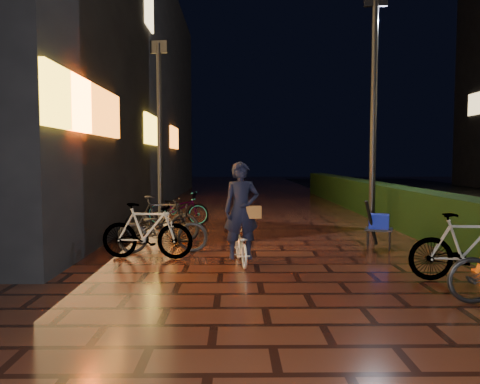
{
  "coord_description": "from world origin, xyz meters",
  "views": [
    {
      "loc": [
        -0.9,
        -5.79,
        1.7
      ],
      "look_at": [
        -0.8,
        2.74,
        1.1
      ],
      "focal_mm": 35.0,
      "sensor_mm": 36.0,
      "label": 1
    }
  ],
  "objects": [
    {
      "name": "ground",
      "position": [
        0.0,
        0.0,
        0.0
      ],
      "size": [
        80.0,
        80.0,
        0.0
      ],
      "primitive_type": "plane",
      "color": "#381911",
      "rests_on": "ground"
    },
    {
      "name": "hedge",
      "position": [
        3.3,
        8.0,
        0.5
      ],
      "size": [
        0.7,
        20.0,
        1.0
      ],
      "primitive_type": "cube",
      "color": "black",
      "rests_on": "ground"
    },
    {
      "name": "lamp_post_hedge",
      "position": [
        2.44,
        5.5,
        3.13
      ],
      "size": [
        0.55,
        0.17,
        5.68
      ],
      "color": "black",
      "rests_on": "ground"
    },
    {
      "name": "lamp_post_sf",
      "position": [
        -2.82,
        6.23,
        2.57
      ],
      "size": [
        0.45,
        0.14,
        4.68
      ],
      "color": "black",
      "rests_on": "ground"
    },
    {
      "name": "cyclist",
      "position": [
        -0.8,
        1.68,
        0.62
      ],
      "size": [
        0.62,
        1.2,
        1.66
      ],
      "color": "silver",
      "rests_on": "ground"
    },
    {
      "name": "cart_assembly",
      "position": [
        1.84,
        3.02,
        0.48
      ],
      "size": [
        0.65,
        0.55,
        0.94
      ],
      "color": "black",
      "rests_on": "ground"
    },
    {
      "name": "parked_bikes_storefront",
      "position": [
        -2.34,
        3.76,
        0.45
      ],
      "size": [
        1.85,
        4.87,
        0.95
      ],
      "color": "black",
      "rests_on": "ground"
    }
  ]
}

